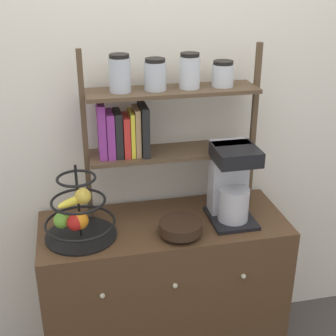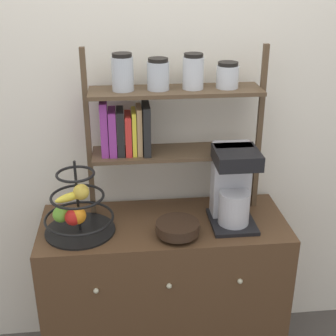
{
  "view_description": "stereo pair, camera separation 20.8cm",
  "coord_description": "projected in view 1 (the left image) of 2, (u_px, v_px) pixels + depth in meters",
  "views": [
    {
      "loc": [
        -0.38,
        -1.63,
        1.96
      ],
      "look_at": [
        0.02,
        0.23,
        1.11
      ],
      "focal_mm": 50.0,
      "sensor_mm": 36.0,
      "label": 1
    },
    {
      "loc": [
        -0.18,
        -1.66,
        1.96
      ],
      "look_at": [
        0.02,
        0.23,
        1.11
      ],
      "focal_mm": 50.0,
      "sensor_mm": 36.0,
      "label": 2
    }
  ],
  "objects": [
    {
      "name": "fruit_stand",
      "position": [
        78.0,
        216.0,
        2.02
      ],
      "size": [
        0.32,
        0.32,
        0.35
      ],
      "color": "black",
      "rests_on": "sideboard"
    },
    {
      "name": "wall_back",
      "position": [
        152.0,
        110.0,
        2.25
      ],
      "size": [
        7.0,
        0.05,
        2.6
      ],
      "primitive_type": "cube",
      "color": "silver",
      "rests_on": "ground_plane"
    },
    {
      "name": "sideboard",
      "position": [
        164.0,
        294.0,
        2.36
      ],
      "size": [
        1.16,
        0.48,
        0.83
      ],
      "color": "#4C331E",
      "rests_on": "ground_plane"
    },
    {
      "name": "shelf_hutch",
      "position": [
        155.0,
        112.0,
        2.1
      ],
      "size": [
        0.82,
        0.2,
        0.79
      ],
      "color": "brown",
      "rests_on": "sideboard"
    },
    {
      "name": "wooden_bowl",
      "position": [
        180.0,
        227.0,
        2.08
      ],
      "size": [
        0.19,
        0.19,
        0.07
      ],
      "color": "black",
      "rests_on": "sideboard"
    },
    {
      "name": "coffee_maker",
      "position": [
        231.0,
        182.0,
        2.16
      ],
      "size": [
        0.2,
        0.25,
        0.37
      ],
      "color": "black",
      "rests_on": "sideboard"
    }
  ]
}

